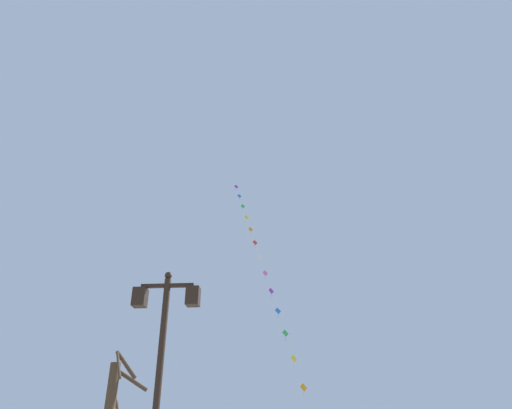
# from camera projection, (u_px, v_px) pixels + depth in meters

# --- Properties ---
(twin_lantern_lamp_post) EXTENTS (1.43, 0.28, 4.68)m
(twin_lantern_lamp_post) POSITION_uv_depth(u_px,v_px,m) (162.00, 338.00, 9.30)
(twin_lantern_lamp_post) COLOR black
(twin_lantern_lamp_post) RESTS_ON ground_plane
(kite_train) EXTENTS (6.70, 15.10, 24.07)m
(kite_train) POSITION_uv_depth(u_px,v_px,m) (265.00, 272.00, 33.14)
(kite_train) COLOR brown
(kite_train) RESTS_ON ground_plane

